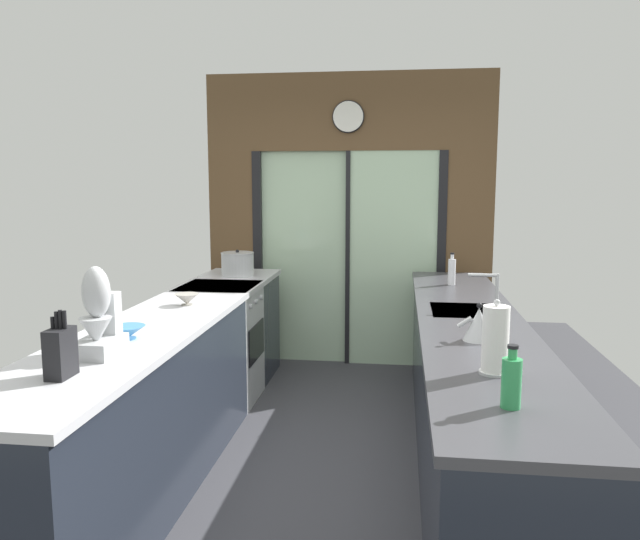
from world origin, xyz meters
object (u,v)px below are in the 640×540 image
(oven_range, at_px, (220,344))
(knife_block, at_px, (60,352))
(mixing_bowl_near, at_px, (128,332))
(kettle, at_px, (479,324))
(mixing_bowl_far, at_px, (187,299))
(stock_pot, at_px, (238,264))
(stand_mixer, at_px, (99,321))
(soap_bottle_near, at_px, (511,381))
(soap_bottle_far, at_px, (452,271))
(paper_towel_roll, at_px, (495,340))

(oven_range, bearing_deg, knife_block, -89.54)
(oven_range, height_order, mixing_bowl_near, mixing_bowl_near)
(kettle, bearing_deg, mixing_bowl_far, 159.06)
(stock_pot, distance_m, kettle, 2.65)
(stand_mixer, bearing_deg, soap_bottle_near, -14.21)
(kettle, bearing_deg, soap_bottle_far, 90.07)
(mixing_bowl_far, bearing_deg, mixing_bowl_near, -90.00)
(oven_range, height_order, kettle, kettle)
(mixing_bowl_far, bearing_deg, stand_mixer, -90.00)
(stand_mixer, height_order, stock_pot, stand_mixer)
(mixing_bowl_far, distance_m, kettle, 1.91)
(mixing_bowl_near, bearing_deg, knife_block, -89.99)
(soap_bottle_near, bearing_deg, mixing_bowl_far, 137.48)
(knife_block, height_order, soap_bottle_far, knife_block)
(mixing_bowl_far, distance_m, knife_block, 1.52)
(stock_pot, bearing_deg, oven_range, -92.12)
(mixing_bowl_near, xyz_separation_m, mixing_bowl_far, (0.00, 0.89, 0.00))
(oven_range, height_order, mixing_bowl_far, mixing_bowl_far)
(mixing_bowl_near, height_order, mixing_bowl_far, mixing_bowl_far)
(mixing_bowl_far, distance_m, soap_bottle_near, 2.42)
(mixing_bowl_far, height_order, stand_mixer, stand_mixer)
(oven_range, xyz_separation_m, soap_bottle_near, (1.80, -2.41, 0.56))
(mixing_bowl_near, height_order, kettle, kettle)
(knife_block, relative_size, paper_towel_roll, 0.89)
(paper_towel_roll, bearing_deg, stock_pot, 125.33)
(oven_range, distance_m, soap_bottle_near, 3.06)
(stand_mixer, bearing_deg, paper_towel_roll, -1.71)
(soap_bottle_near, xyz_separation_m, soap_bottle_far, (-0.00, 2.68, 0.01))
(stand_mixer, xyz_separation_m, stock_pot, (-0.00, 2.46, -0.06))
(kettle, relative_size, paper_towel_roll, 0.74)
(paper_towel_roll, bearing_deg, knife_block, -171.01)
(oven_range, distance_m, stock_pot, 0.75)
(stock_pot, relative_size, soap_bottle_near, 1.22)
(stand_mixer, distance_m, soap_bottle_near, 1.84)
(oven_range, distance_m, stand_mixer, 2.06)
(paper_towel_roll, bearing_deg, stand_mixer, 178.29)
(mixing_bowl_near, distance_m, stock_pot, 2.16)
(knife_block, distance_m, soap_bottle_far, 3.12)
(mixing_bowl_near, distance_m, soap_bottle_far, 2.63)
(mixing_bowl_far, relative_size, soap_bottle_far, 0.63)
(mixing_bowl_far, xyz_separation_m, soap_bottle_near, (1.78, -1.63, 0.06))
(stand_mixer, bearing_deg, soap_bottle_far, 51.43)
(kettle, bearing_deg, soap_bottle_near, -90.13)
(mixing_bowl_far, height_order, soap_bottle_near, soap_bottle_near)
(mixing_bowl_near, bearing_deg, stock_pot, 90.00)
(oven_range, height_order, soap_bottle_far, soap_bottle_far)
(knife_block, xyz_separation_m, soap_bottle_near, (1.78, -0.12, -0.01))
(mixing_bowl_far, xyz_separation_m, soap_bottle_far, (1.78, 1.05, 0.07))
(oven_range, bearing_deg, stock_pot, 87.88)
(mixing_bowl_far, distance_m, stock_pot, 1.28)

